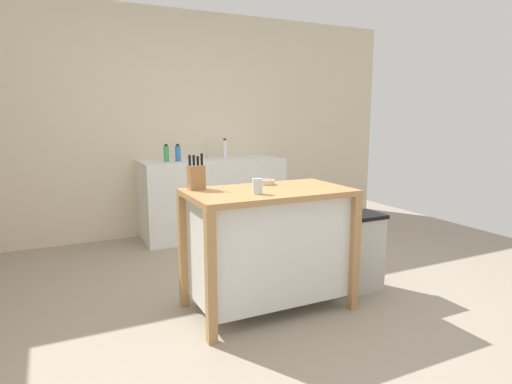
{
  "coord_description": "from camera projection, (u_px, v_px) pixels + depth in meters",
  "views": [
    {
      "loc": [
        -1.38,
        -2.46,
        1.39
      ],
      "look_at": [
        -0.0,
        0.37,
        0.84
      ],
      "focal_mm": 30.04,
      "sensor_mm": 36.0,
      "label": 1
    }
  ],
  "objects": [
    {
      "name": "bottle_dish_soap",
      "position": [
        178.0,
        153.0,
        4.73
      ],
      "size": [
        0.06,
        0.06,
        0.19
      ],
      "color": "blue",
      "rests_on": "sink_counter"
    },
    {
      "name": "sink_faucet",
      "position": [
        208.0,
        149.0,
        5.07
      ],
      "size": [
        0.02,
        0.02,
        0.22
      ],
      "color": "#B7BCC1",
      "rests_on": "sink_counter"
    },
    {
      "name": "bottle_hand_soap",
      "position": [
        225.0,
        149.0,
        5.12
      ],
      "size": [
        0.05,
        0.05,
        0.23
      ],
      "color": "white",
      "rests_on": "sink_counter"
    },
    {
      "name": "trash_bin",
      "position": [
        358.0,
        252.0,
        3.45
      ],
      "size": [
        0.36,
        0.28,
        0.63
      ],
      "color": "#B7B2A8",
      "rests_on": "ground"
    },
    {
      "name": "sink_counter",
      "position": [
        213.0,
        197.0,
        5.04
      ],
      "size": [
        1.64,
        0.6,
        0.9
      ],
      "color": "silver",
      "rests_on": "ground"
    },
    {
      "name": "ground_plane",
      "position": [
        279.0,
        317.0,
        3.02
      ],
      "size": [
        6.79,
        6.79,
        0.0
      ],
      "primitive_type": "plane",
      "color": "gray",
      "rests_on": "ground"
    },
    {
      "name": "bottle_spray_cleaner",
      "position": [
        166.0,
        154.0,
        4.68
      ],
      "size": [
        0.06,
        0.06,
        0.19
      ],
      "color": "green",
      "rests_on": "sink_counter"
    },
    {
      "name": "bowl_ceramic_wide",
      "position": [
        266.0,
        182.0,
        3.23
      ],
      "size": [
        0.13,
        0.13,
        0.04
      ],
      "color": "beige",
      "rests_on": "kitchen_island"
    },
    {
      "name": "drinking_cup",
      "position": [
        257.0,
        186.0,
        2.83
      ],
      "size": [
        0.07,
        0.07,
        0.1
      ],
      "color": "silver",
      "rests_on": "kitchen_island"
    },
    {
      "name": "wall_back",
      "position": [
        175.0,
        124.0,
        5.07
      ],
      "size": [
        5.79,
        0.1,
        2.6
      ],
      "primitive_type": "cube",
      "color": "beige",
      "rests_on": "ground"
    },
    {
      "name": "kitchen_island",
      "position": [
        268.0,
        243.0,
        3.08
      ],
      "size": [
        1.15,
        0.65,
        0.89
      ],
      "color": "#AD7F4C",
      "rests_on": "ground"
    },
    {
      "name": "knife_block",
      "position": [
        196.0,
        177.0,
        3.0
      ],
      "size": [
        0.11,
        0.09,
        0.25
      ],
      "color": "#9E7042",
      "rests_on": "kitchen_island"
    }
  ]
}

